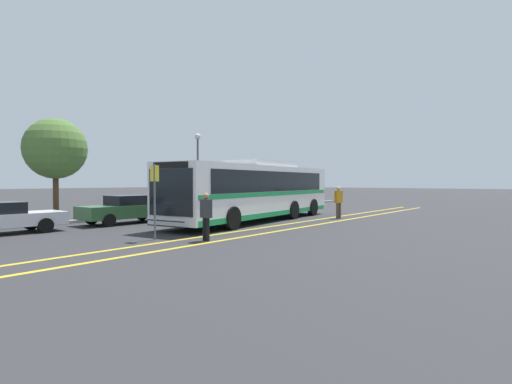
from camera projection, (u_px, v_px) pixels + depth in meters
ground_plane at (260, 220)px, 21.53m from camera, size 220.00×220.00×0.00m
lane_strip_0 at (291, 223)px, 19.48m from camera, size 32.63×0.20×0.01m
lane_strip_1 at (313, 225)px, 18.69m from camera, size 32.63×0.20×0.01m
curb_strip at (177, 213)px, 24.78m from camera, size 40.63×0.36×0.15m
transit_bus at (256, 190)px, 20.83m from camera, size 13.13×4.11×3.12m
parked_car_1 at (127, 209)px, 19.59m from camera, size 4.53×1.90×1.37m
pedestrian_0 at (339, 200)px, 22.18m from camera, size 0.47×0.37×1.77m
pedestrian_1 at (206, 214)px, 13.74m from camera, size 0.27×0.45×1.66m
bus_stop_sign at (155, 192)px, 13.98m from camera, size 0.08×0.40×2.67m
street_lamp at (198, 159)px, 27.95m from camera, size 0.42×0.42×5.42m
tree_0 at (55, 149)px, 20.46m from camera, size 3.11×3.11×5.30m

